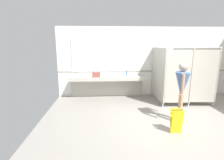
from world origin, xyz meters
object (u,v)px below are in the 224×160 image
(person_standing, at_px, (182,85))
(handbag, at_px, (96,74))
(soap_dispenser, at_px, (127,73))
(paper_cup, at_px, (122,76))
(wet_floor_sign, at_px, (177,121))

(person_standing, xyz_separation_m, handbag, (-2.43, 2.20, -0.08))
(person_standing, distance_m, soap_dispenser, 2.78)
(handbag, height_order, paper_cup, handbag)
(soap_dispenser, distance_m, wet_floor_sign, 3.32)
(soap_dispenser, height_order, paper_cup, soap_dispenser)
(handbag, distance_m, wet_floor_sign, 3.57)
(handbag, height_order, wet_floor_sign, handbag)
(person_standing, distance_m, paper_cup, 2.63)
(person_standing, height_order, wet_floor_sign, person_standing)
(handbag, bearing_deg, soap_dispenser, 14.30)
(paper_cup, distance_m, wet_floor_sign, 3.10)
(handbag, distance_m, soap_dispenser, 1.30)
(paper_cup, bearing_deg, handbag, -178.29)
(person_standing, xyz_separation_m, soap_dispenser, (-1.18, 2.52, -0.10))
(person_standing, distance_m, handbag, 3.28)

